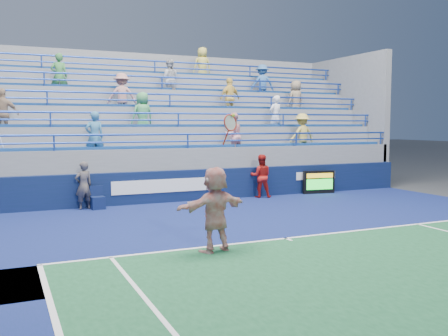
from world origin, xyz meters
name	(u,v)px	position (x,y,z in m)	size (l,w,h in m)	color
ground	(286,239)	(0.00, 0.00, 0.00)	(120.00, 120.00, 0.00)	#333538
sponsor_wall	(190,185)	(0.00, 6.50, 0.55)	(18.00, 0.32, 1.10)	#0A1837
bleacher_stand	(159,152)	(0.00, 10.27, 1.55)	(18.00, 5.60, 6.13)	slate
serve_speed_board	(319,182)	(5.18, 6.11, 0.45)	(1.31, 0.31, 0.90)	black
judge_chair	(98,202)	(-3.30, 6.00, 0.24)	(0.44, 0.44, 0.74)	#0D1840
tennis_player	(215,209)	(-1.97, -0.39, 0.91)	(1.76, 0.91, 2.92)	silver
line_judge	(84,186)	(-3.70, 6.14, 0.77)	(0.56, 0.37, 1.54)	#121732
ball_girl	(261,176)	(2.64, 6.14, 0.80)	(0.78, 0.60, 1.60)	#A31612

